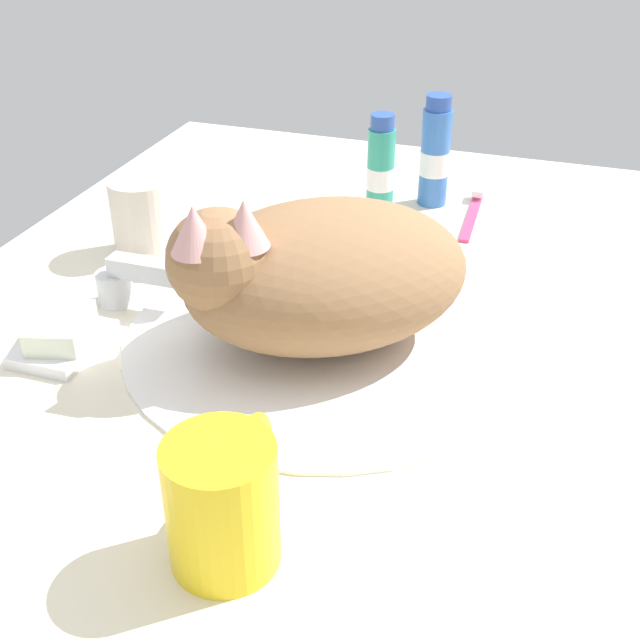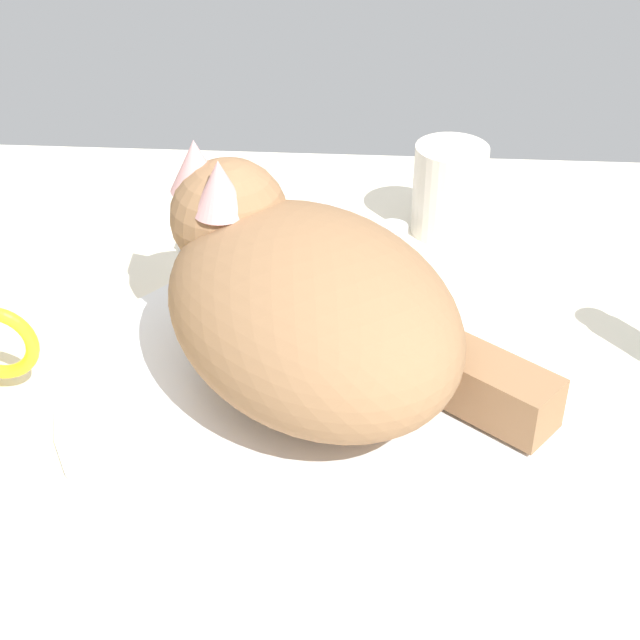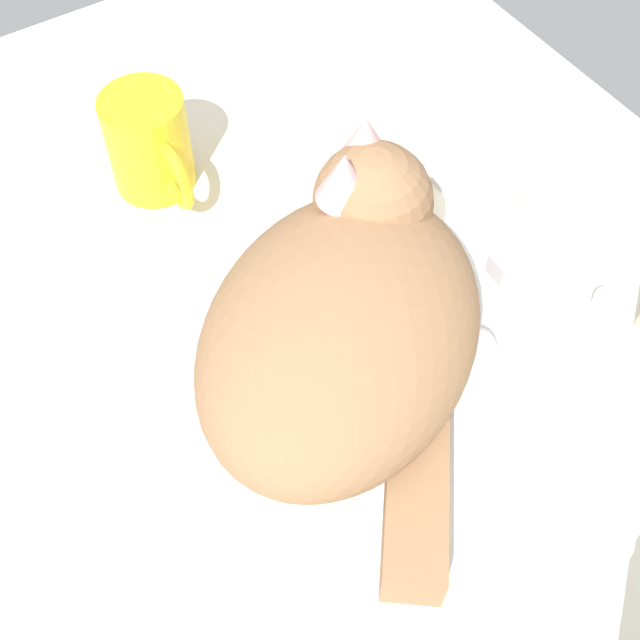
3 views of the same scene
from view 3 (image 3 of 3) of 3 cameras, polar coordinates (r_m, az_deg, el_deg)
ground_plane at (r=67.75cm, az=1.21°, el=-5.03°), size 110.00×82.50×3.00cm
sink_basin at (r=66.16cm, az=1.24°, el=-4.22°), size 37.76×37.76×0.71cm
faucet at (r=73.70cm, az=15.12°, el=4.29°), size 14.67×9.61×5.35cm
cat at (r=60.86cm, az=1.86°, el=-0.08°), size 32.99×32.01×15.57cm
coffee_mug at (r=77.90cm, az=-11.16°, el=11.31°), size 11.58×7.29×9.27cm
soap_dish at (r=79.48cm, az=11.22°, el=8.25°), size 9.00×6.40×1.20cm
soap_bar at (r=78.28cm, az=11.42°, el=9.11°), size 7.91×6.39×2.22cm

